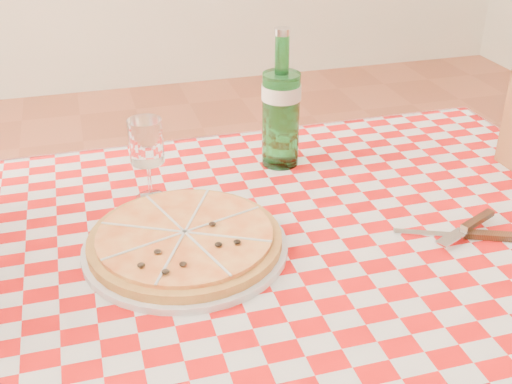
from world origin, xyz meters
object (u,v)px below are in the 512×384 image
dining_table (276,283)px  wine_glass (148,160)px  water_bottle (281,99)px  pizza_plate (185,239)px

dining_table → wine_glass: 0.33m
dining_table → water_bottle: bearing=71.0°
wine_glass → pizza_plate: bearing=-80.8°
pizza_plate → wine_glass: size_ratio=2.12×
water_bottle → dining_table: bearing=-109.0°
dining_table → water_bottle: water_bottle is taller
pizza_plate → water_bottle: (0.25, 0.27, 0.12)m
pizza_plate → dining_table: bearing=-1.5°
pizza_plate → wine_glass: 0.20m
water_bottle → wine_glass: bearing=-164.6°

